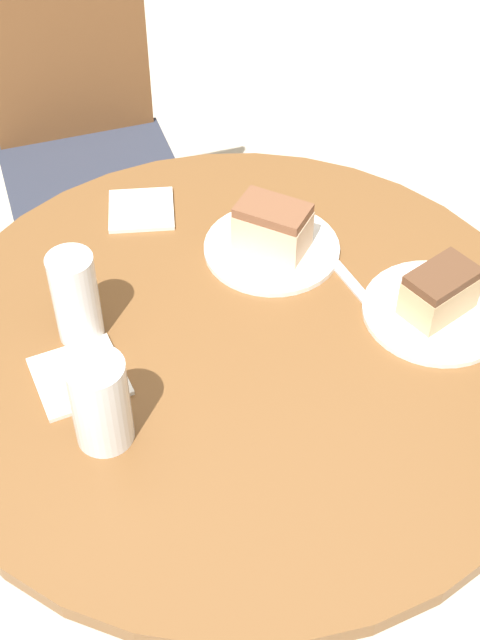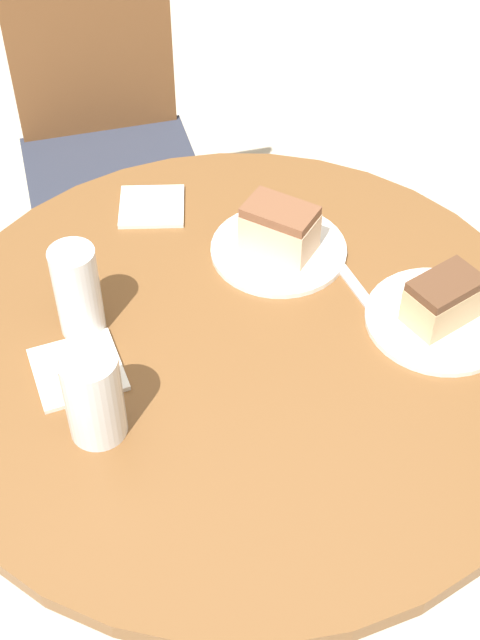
{
  "view_description": "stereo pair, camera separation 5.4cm",
  "coord_description": "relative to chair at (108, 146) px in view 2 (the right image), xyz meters",
  "views": [
    {
      "loc": [
        -0.31,
        -0.9,
        1.76
      ],
      "look_at": [
        0.0,
        0.0,
        0.79
      ],
      "focal_mm": 50.0,
      "sensor_mm": 36.0,
      "label": 1
    },
    {
      "loc": [
        -0.26,
        -0.91,
        1.76
      ],
      "look_at": [
        0.0,
        0.0,
        0.79
      ],
      "focal_mm": 50.0,
      "sensor_mm": 36.0,
      "label": 2
    }
  ],
  "objects": [
    {
      "name": "plate_near",
      "position": [
        0.19,
        -0.74,
        0.24
      ],
      "size": [
        0.23,
        0.23,
        0.01
      ],
      "color": "white",
      "rests_on": "table"
    },
    {
      "name": "napkin_side",
      "position": [
        0.01,
        -0.56,
        0.24
      ],
      "size": [
        0.14,
        0.14,
        0.01
      ],
      "rotation": [
        0.0,
        0.0,
        -0.24
      ],
      "color": "silver",
      "rests_on": "table"
    },
    {
      "name": "table",
      "position": [
        0.08,
        -0.91,
        0.07
      ],
      "size": [
        0.99,
        0.99,
        0.75
      ],
      "color": "brown",
      "rests_on": "ground_plane"
    },
    {
      "name": "napkin_stack",
      "position": [
        -0.18,
        -0.92,
        0.24
      ],
      "size": [
        0.14,
        0.14,
        0.01
      ],
      "rotation": [
        0.0,
        0.0,
        0.09
      ],
      "color": "silver",
      "rests_on": "table"
    },
    {
      "name": "cake_slice_far",
      "position": [
        0.39,
        -0.97,
        0.29
      ],
      "size": [
        0.13,
        0.1,
        0.08
      ],
      "rotation": [
        0.0,
        0.0,
        1.92
      ],
      "color": "tan",
      "rests_on": "plate_far"
    },
    {
      "name": "ground_plane",
      "position": [
        0.08,
        -0.91,
        -0.51
      ],
      "size": [
        8.0,
        8.0,
        0.0
      ],
      "primitive_type": "plane",
      "color": "beige"
    },
    {
      "name": "chair",
      "position": [
        0.0,
        0.0,
        0.0
      ],
      "size": [
        0.42,
        0.44,
        0.99
      ],
      "rotation": [
        0.0,
        0.0,
        -0.01
      ],
      "color": "brown",
      "rests_on": "ground_plane"
    },
    {
      "name": "plate_far",
      "position": [
        0.39,
        -0.97,
        0.24
      ],
      "size": [
        0.23,
        0.23,
        0.01
      ],
      "color": "white",
      "rests_on": "table"
    },
    {
      "name": "cake_slice_near",
      "position": [
        0.19,
        -0.74,
        0.29
      ],
      "size": [
        0.14,
        0.14,
        0.09
      ],
      "rotation": [
        0.0,
        0.0,
        0.78
      ],
      "color": "beige",
      "rests_on": "plate_near"
    },
    {
      "name": "glass_lemonade",
      "position": [
        -0.15,
        -0.83,
        0.31
      ],
      "size": [
        0.07,
        0.07,
        0.16
      ],
      "color": "beige",
      "rests_on": "table"
    },
    {
      "name": "glass_water",
      "position": [
        -0.16,
        -1.03,
        0.3
      ],
      "size": [
        0.08,
        0.08,
        0.15
      ],
      "color": "silver",
      "rests_on": "table"
    },
    {
      "name": "fork",
      "position": [
        0.29,
        -0.84,
        0.24
      ],
      "size": [
        0.04,
        0.16,
        0.0
      ],
      "rotation": [
        0.0,
        0.0,
        1.7
      ],
      "color": "silver",
      "rests_on": "table"
    }
  ]
}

